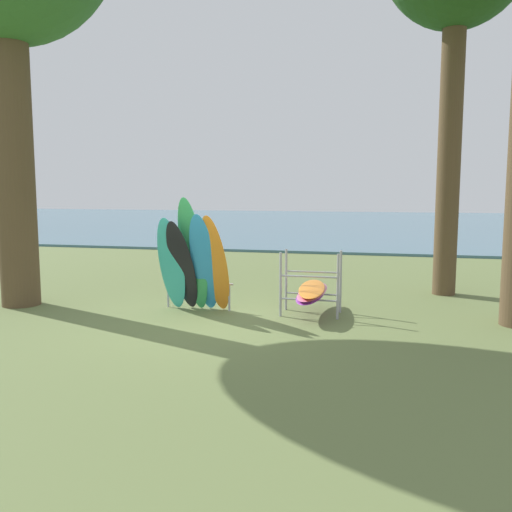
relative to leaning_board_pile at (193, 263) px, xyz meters
The scene contains 4 objects.
ground_plane 1.37m from the leaning_board_pile, 63.08° to the right, with size 80.00×80.00×0.00m, color olive.
lake_water 28.40m from the leaning_board_pile, 89.15° to the left, with size 80.00×36.00×0.10m, color #477084.
leaning_board_pile is the anchor object (origin of this frame).
board_storage_rack 2.41m from the leaning_board_pile, ahead, with size 1.15×2.13×1.25m.
Camera 1 is at (3.32, -9.50, 2.47)m, focal length 38.91 mm.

